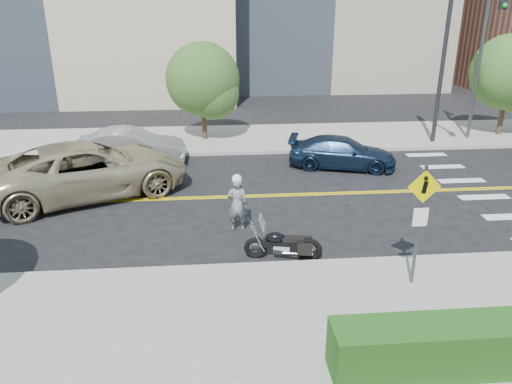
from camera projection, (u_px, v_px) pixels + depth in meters
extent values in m
plane|color=black|center=(230.00, 197.00, 17.73)|extent=(120.00, 120.00, 0.00)
cube|color=#9E9B91|center=(243.00, 323.00, 10.75)|extent=(60.00, 5.00, 0.15)
cube|color=#9E9B91|center=(224.00, 139.00, 24.65)|extent=(60.00, 5.00, 0.15)
cylinder|color=#4C4C51|center=(481.00, 54.00, 23.20)|extent=(0.16, 0.16, 8.00)
cylinder|color=black|center=(442.00, 67.00, 22.76)|extent=(0.20, 0.20, 7.00)
cylinder|color=#4C4C51|center=(419.00, 226.00, 11.62)|extent=(0.08, 0.08, 3.00)
cube|color=#F9D800|center=(424.00, 187.00, 11.22)|extent=(0.78, 0.03, 0.78)
cube|color=white|center=(420.00, 217.00, 11.50)|extent=(0.35, 0.03, 0.45)
imported|color=#A3A2A7|center=(237.00, 204.00, 14.93)|extent=(0.63, 0.43, 1.69)
sphere|color=white|center=(237.00, 179.00, 14.63)|extent=(0.30, 0.30, 0.30)
imported|color=tan|center=(89.00, 169.00, 17.58)|extent=(7.58, 5.69, 1.91)
imported|color=#ABADB3|center=(131.00, 146.00, 21.03)|extent=(4.55, 1.66, 1.49)
imported|color=#162842|center=(342.00, 153.00, 20.59)|extent=(4.69, 2.85, 1.27)
cylinder|color=#382619|center=(204.00, 102.00, 23.83)|extent=(0.25, 0.25, 3.86)
sphere|color=#31571B|center=(203.00, 79.00, 23.43)|extent=(3.47, 3.47, 3.47)
cylinder|color=#382619|center=(505.00, 96.00, 24.58)|extent=(0.25, 0.25, 4.13)
sphere|color=#35631F|center=(509.00, 72.00, 24.16)|extent=(3.65, 3.65, 3.65)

